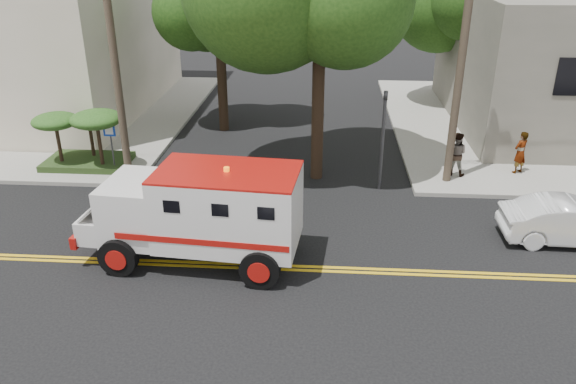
# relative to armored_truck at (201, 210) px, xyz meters

# --- Properties ---
(ground) EXTENTS (100.00, 100.00, 0.00)m
(ground) POSITION_rel_armored_truck_xyz_m (1.52, -0.27, -1.57)
(ground) COLOR black
(ground) RESTS_ON ground
(sidewalk_ne) EXTENTS (17.00, 17.00, 0.15)m
(sidewalk_ne) POSITION_rel_armored_truck_xyz_m (15.02, 13.23, -1.50)
(sidewalk_ne) COLOR gray
(sidewalk_ne) RESTS_ON ground
(sidewalk_nw) EXTENTS (17.00, 17.00, 0.15)m
(sidewalk_nw) POSITION_rel_armored_truck_xyz_m (-11.98, 13.23, -1.50)
(sidewalk_nw) COLOR gray
(sidewalk_nw) RESTS_ON ground
(utility_pole_left) EXTENTS (0.28, 0.28, 9.00)m
(utility_pole_left) POSITION_rel_armored_truck_xyz_m (-4.08, 5.73, 2.93)
(utility_pole_left) COLOR #382D23
(utility_pole_left) RESTS_ON ground
(utility_pole_right) EXTENTS (0.28, 0.28, 9.00)m
(utility_pole_right) POSITION_rel_armored_truck_xyz_m (7.82, 5.93, 2.93)
(utility_pole_right) COLOR #382D23
(utility_pole_right) RESTS_ON ground
(tree_left) EXTENTS (4.48, 4.20, 7.70)m
(tree_left) POSITION_rel_armored_truck_xyz_m (-1.16, 11.51, 4.16)
(tree_left) COLOR black
(tree_left) RESTS_ON ground
(traffic_signal) EXTENTS (0.15, 0.18, 3.60)m
(traffic_signal) POSITION_rel_armored_truck_xyz_m (5.32, 5.33, 0.66)
(traffic_signal) COLOR #3F3F42
(traffic_signal) RESTS_ON ground
(accessibility_sign) EXTENTS (0.45, 0.10, 2.02)m
(accessibility_sign) POSITION_rel_armored_truck_xyz_m (-4.68, 5.90, -0.20)
(accessibility_sign) COLOR #3F3F42
(accessibility_sign) RESTS_ON ground
(palm_planter) EXTENTS (3.52, 2.63, 2.36)m
(palm_planter) POSITION_rel_armored_truck_xyz_m (-5.91, 6.35, 0.08)
(palm_planter) COLOR #1E3314
(palm_planter) RESTS_ON sidewalk_nw
(armored_truck) EXTENTS (6.23, 2.89, 2.76)m
(armored_truck) POSITION_rel_armored_truck_xyz_m (0.00, 0.00, 0.00)
(armored_truck) COLOR silver
(armored_truck) RESTS_ON ground
(parked_sedan) EXTENTS (4.04, 1.45, 1.32)m
(parked_sedan) POSITION_rel_armored_truck_xyz_m (10.65, 1.80, -0.91)
(parked_sedan) COLOR silver
(parked_sedan) RESTS_ON ground
(pedestrian_a) EXTENTS (0.71, 0.65, 1.62)m
(pedestrian_a) POSITION_rel_armored_truck_xyz_m (10.64, 6.88, -0.61)
(pedestrian_a) COLOR gray
(pedestrian_a) RESTS_ON sidewalk_ne
(pedestrian_b) EXTENTS (0.96, 0.85, 1.65)m
(pedestrian_b) POSITION_rel_armored_truck_xyz_m (8.19, 6.50, -0.59)
(pedestrian_b) COLOR gray
(pedestrian_b) RESTS_ON sidewalk_ne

